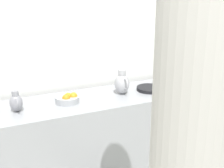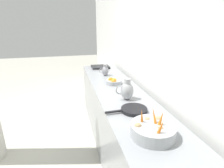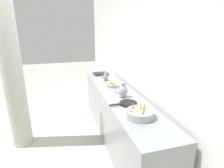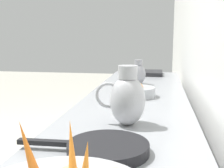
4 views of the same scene
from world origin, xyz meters
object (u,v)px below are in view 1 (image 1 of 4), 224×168
(metal_pitcher_tall, at_px, (122,83))
(orange_bowl, at_px, (68,99))
(support_column, at_px, (193,110))
(vegetable_colander, at_px, (184,80))
(skillet_on_counter, at_px, (149,89))
(metal_pitcher_short, at_px, (16,102))

(metal_pitcher_tall, bearing_deg, orange_bowl, -88.97)
(support_column, bearing_deg, orange_bowl, -178.78)
(vegetable_colander, relative_size, metal_pitcher_tall, 1.41)
(skillet_on_counter, bearing_deg, vegetable_colander, 89.54)
(metal_pitcher_short, bearing_deg, orange_bowl, 92.69)
(orange_bowl, height_order, support_column, support_column)
(orange_bowl, height_order, metal_pitcher_tall, metal_pitcher_tall)
(metal_pitcher_short, bearing_deg, vegetable_colander, 89.96)
(orange_bowl, bearing_deg, metal_pitcher_tall, 91.03)
(metal_pitcher_tall, relative_size, metal_pitcher_short, 1.32)
(metal_pitcher_short, relative_size, skillet_on_counter, 0.44)
(vegetable_colander, distance_m, metal_pitcher_tall, 0.75)
(vegetable_colander, height_order, metal_pitcher_tall, metal_pitcher_tall)
(metal_pitcher_short, height_order, skillet_on_counter, metal_pitcher_short)
(vegetable_colander, xyz_separation_m, support_column, (1.70, -1.28, 0.54))
(orange_bowl, distance_m, support_column, 1.81)
(metal_pitcher_short, bearing_deg, skillet_on_counter, 90.10)
(skillet_on_counter, bearing_deg, metal_pitcher_short, -89.90)
(metal_pitcher_tall, bearing_deg, vegetable_colander, 87.41)
(support_column, bearing_deg, metal_pitcher_tall, 162.82)
(orange_bowl, relative_size, support_column, 0.08)
(skillet_on_counter, bearing_deg, metal_pitcher_tall, -95.57)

